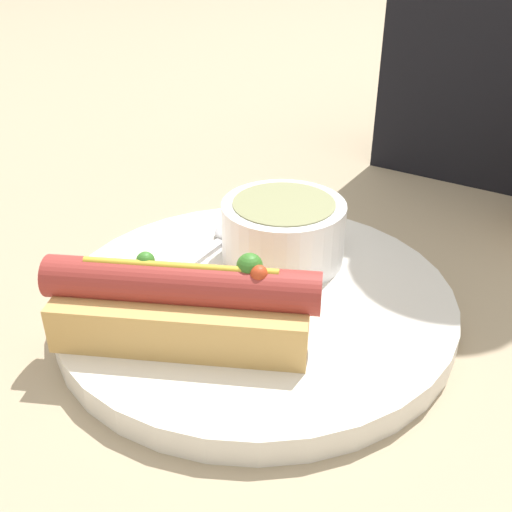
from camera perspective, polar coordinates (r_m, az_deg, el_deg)
name	(u,v)px	position (r m, az deg, el deg)	size (l,w,h in m)	color
ground_plane	(256,312)	(0.45, 0.00, -5.38)	(4.00, 4.00, 0.00)	tan
dinner_plate	(256,302)	(0.44, 0.00, -4.37)	(0.29, 0.29, 0.02)	white
hot_dog	(184,305)	(0.39, -6.91, -4.62)	(0.17, 0.12, 0.06)	tan
soup_bowl	(283,229)	(0.47, 2.61, 2.61)	(0.10, 0.10, 0.05)	white
spoon	(217,242)	(0.50, -3.72, 1.29)	(0.03, 0.16, 0.01)	#B7B7BC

